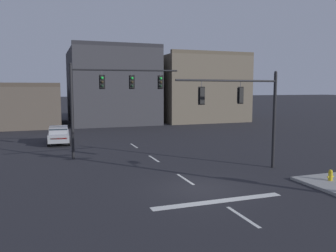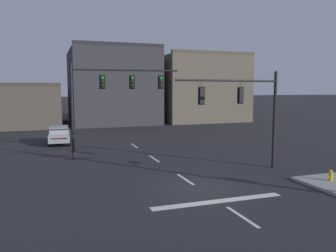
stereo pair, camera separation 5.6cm
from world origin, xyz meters
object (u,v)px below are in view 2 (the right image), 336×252
object	(u,v)px
signal_mast_near_side	(248,104)
signal_mast_far_side	(108,92)
car_lot_nearside	(59,135)
fire_hydrant	(330,177)

from	to	relation	value
signal_mast_near_side	signal_mast_far_side	xyz separation A→B (m)	(-7.28, 6.98, 0.72)
car_lot_nearside	fire_hydrant	bearing A→B (deg)	-54.52
signal_mast_near_side	signal_mast_far_side	size ratio (longest dim) A/B	0.91
signal_mast_near_side	fire_hydrant	xyz separation A→B (m)	(2.78, -3.90, -3.79)
signal_mast_far_side	fire_hydrant	distance (m)	15.50
signal_mast_far_side	car_lot_nearside	world-z (taller)	signal_mast_far_side
signal_mast_far_side	car_lot_nearside	bearing A→B (deg)	112.60
signal_mast_far_side	fire_hydrant	xyz separation A→B (m)	(10.06, -10.88, -4.51)
signal_mast_near_side	car_lot_nearside	size ratio (longest dim) A/B	1.58
signal_mast_near_side	fire_hydrant	distance (m)	6.11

